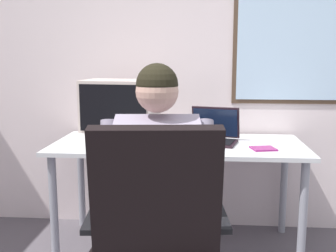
# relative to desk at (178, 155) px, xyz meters

# --- Properties ---
(wall_rear) EXTENTS (5.44, 0.08, 2.55)m
(wall_rear) POSITION_rel_desk_xyz_m (0.24, 0.42, 0.64)
(wall_rear) COLOR silver
(wall_rear) RESTS_ON ground
(desk) EXTENTS (1.65, 0.71, 0.73)m
(desk) POSITION_rel_desk_xyz_m (0.00, 0.00, 0.00)
(desk) COLOR gray
(desk) RESTS_ON ground
(office_chair) EXTENTS (0.66, 0.64, 1.04)m
(office_chair) POSITION_rel_desk_xyz_m (-0.03, -1.01, -0.07)
(office_chair) COLOR black
(office_chair) RESTS_ON ground
(person_seated) EXTENTS (0.56, 0.84, 1.26)m
(person_seated) POSITION_rel_desk_xyz_m (-0.06, -0.73, 0.01)
(person_seated) COLOR #433E6A
(person_seated) RESTS_ON ground
(crt_monitor) EXTENTS (0.52, 0.37, 0.41)m
(crt_monitor) POSITION_rel_desk_xyz_m (-0.38, -0.00, 0.32)
(crt_monitor) COLOR beige
(crt_monitor) RESTS_ON desk
(laptop) EXTENTS (0.39, 0.35, 0.23)m
(laptop) POSITION_rel_desk_xyz_m (0.23, 0.06, 0.14)
(laptop) COLOR black
(laptop) RESTS_ON desk
(wine_glass) EXTENTS (0.09, 0.09, 0.13)m
(wine_glass) POSITION_rel_desk_xyz_m (0.01, -0.19, 0.17)
(wine_glass) COLOR silver
(wine_glass) RESTS_ON desk
(cd_case) EXTENTS (0.17, 0.15, 0.01)m
(cd_case) POSITION_rel_desk_xyz_m (0.53, -0.15, 0.09)
(cd_case) COLOR #881B66
(cd_case) RESTS_ON desk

